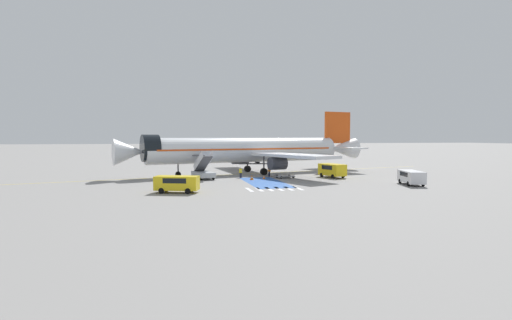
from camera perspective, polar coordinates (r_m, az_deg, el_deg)
name	(u,v)px	position (r m, az deg, el deg)	size (l,w,h in m)	color
ground_plane	(255,173)	(68.02, -0.13, -1.88)	(600.00, 600.00, 0.00)	gray
apron_leadline_yellow	(247,174)	(66.78, -1.35, -1.98)	(0.20, 77.33, 0.01)	gold
apron_stand_patch_blue	(265,182)	(54.30, 1.28, -3.20)	(4.91, 13.41, 0.01)	#2856A8
apron_walkway_bar_0	(249,190)	(46.77, -0.97, -4.26)	(0.44, 3.60, 0.01)	silver
apron_walkway_bar_1	(259,189)	(47.02, 0.47, -4.22)	(0.44, 3.60, 0.01)	silver
apron_walkway_bar_2	(269,189)	(47.30, 1.89, -4.17)	(0.44, 3.60, 0.01)	silver
apron_walkway_bar_3	(279,189)	(47.61, 3.29, -4.13)	(0.44, 3.60, 0.01)	silver
apron_walkway_bar_4	(289,189)	(47.95, 4.68, -4.08)	(0.44, 3.60, 0.01)	silver
apron_walkway_bar_5	(298,188)	(48.32, 6.04, -4.03)	(0.44, 3.60, 0.01)	silver
airliner	(250,150)	(66.78, -0.89, 1.43)	(43.52, 33.79, 10.82)	silver
boarding_stairs_forward	(203,172)	(59.05, -7.56, -1.71)	(3.28, 5.54, 4.23)	#ADB2BA
fuel_tanker	(261,156)	(93.12, 0.68, 0.63)	(10.32, 3.37, 3.55)	#38383D
service_van_0	(177,183)	(44.93, -11.24, -3.19)	(5.09, 3.24, 1.86)	yellow
service_van_1	(332,169)	(61.77, 10.83, -1.32)	(3.28, 4.71, 2.05)	yellow
service_van_2	(411,176)	(54.98, 21.31, -2.19)	(3.01, 5.16, 1.81)	silver
baggage_cart	(285,176)	(59.99, 4.20, -2.35)	(2.87, 2.04, 0.87)	gray
ground_crew_0	(321,168)	(68.07, 9.25, -1.08)	(0.48, 0.37, 1.73)	black
ground_crew_1	(269,171)	(62.05, 1.89, -1.53)	(0.49, 0.38, 1.62)	#191E38
ground_crew_2	(241,172)	(59.94, -2.21, -1.72)	(0.48, 0.36, 1.59)	#191E38
traffic_cone_0	(341,174)	(65.71, 12.09, -1.92)	(0.45, 0.45, 0.50)	orange
traffic_cone_1	(264,177)	(58.67, 1.14, -2.48)	(0.43, 0.43, 0.48)	orange
traffic_cone_2	(252,178)	(57.28, -0.61, -2.53)	(0.59, 0.59, 0.65)	orange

